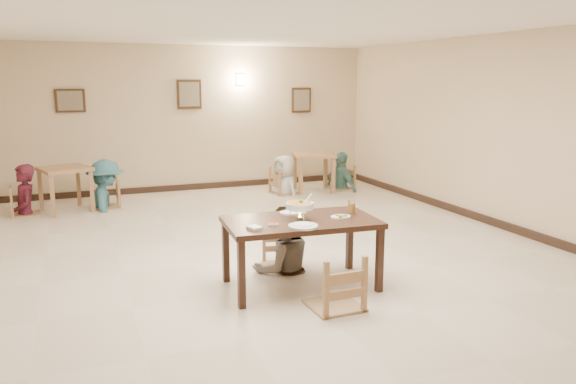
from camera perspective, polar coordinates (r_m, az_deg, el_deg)
name	(u,v)px	position (r m, az deg, el deg)	size (l,w,h in m)	color
floor	(263,258)	(7.41, -2.59, -6.67)	(10.00, 10.00, 0.00)	beige
ceiling	(260,20)	(7.09, -2.81, 17.08)	(10.00, 10.00, 0.00)	white
wall_back	(185,119)	(11.93, -10.43, 7.33)	(10.00, 10.00, 0.00)	beige
wall_right	(512,133)	(9.18, 21.83, 5.59)	(10.00, 10.00, 0.00)	beige
baseboard_back	(188,187)	(12.08, -10.16, 0.49)	(8.00, 0.06, 0.12)	black
baseboard_right	(504,225)	(9.39, 21.05, -3.18)	(0.06, 10.00, 0.12)	black
picture_a	(70,101)	(11.65, -21.26, 8.64)	(0.55, 0.04, 0.45)	#362213
picture_b	(189,94)	(11.88, -10.00, 9.75)	(0.50, 0.04, 0.60)	#362213
picture_c	(301,100)	(12.62, 1.37, 9.31)	(0.45, 0.04, 0.55)	#362213
wall_sconce	(240,79)	(12.15, -4.86, 11.32)	(0.16, 0.05, 0.22)	#FFD88C
main_table	(301,227)	(6.21, 1.32, -3.53)	(1.72, 1.04, 0.78)	#361F16
chair_far	(279,233)	(6.91, -0.88, -4.14)	(0.42, 0.42, 0.89)	tan
chair_near	(335,256)	(5.70, 4.79, -6.51)	(0.51, 0.51, 1.09)	tan
main_diner	(283,206)	(6.74, -0.53, -1.44)	(0.78, 0.60, 1.60)	gray
curry_warmer	(300,206)	(6.12, 1.21, -1.42)	(0.34, 0.30, 0.27)	silver
rice_plate_far	(293,212)	(6.45, 0.48, -2.07)	(0.31, 0.31, 0.07)	white
rice_plate_near	(303,226)	(5.86, 1.54, -3.45)	(0.31, 0.31, 0.07)	white
fried_plate	(341,216)	(6.28, 5.39, -2.47)	(0.23, 0.23, 0.05)	white
chili_dish	(273,224)	(5.94, -1.52, -3.29)	(0.11, 0.11, 0.02)	white
napkin_cutlery	(254,228)	(5.80, -3.43, -3.63)	(0.17, 0.23, 0.03)	white
drink_glass	(351,208)	(6.44, 6.46, -1.61)	(0.08, 0.08, 0.16)	white
bg_table_left	(65,175)	(10.60, -21.72, 1.62)	(1.00, 1.00, 0.79)	#AC7C54
bg_table_right	(314,160)	(11.66, 2.61, 3.24)	(0.94, 0.94, 0.80)	#AC7C54
bg_chair_ll	(24,188)	(10.62, -25.28, 0.39)	(0.45, 0.45, 0.95)	tan
bg_chair_lr	(105,181)	(10.68, -18.06, 1.05)	(0.46, 0.46, 0.98)	tan
bg_chair_rl	(284,169)	(11.44, -0.39, 2.36)	(0.48, 0.48, 1.02)	tan
bg_chair_rr	(341,167)	(11.96, 5.46, 2.56)	(0.45, 0.45, 0.97)	tan
bg_diner_a	(21,165)	(10.56, -25.46, 2.54)	(0.64, 0.42, 1.76)	#521829
bg_diner_b	(104,159)	(10.62, -18.19, 3.16)	(1.14, 0.66, 1.77)	teal
bg_diner_c	(284,155)	(11.40, -0.39, 3.75)	(0.77, 0.50, 1.58)	silver
bg_diner_d	(342,152)	(11.92, 5.48, 4.09)	(0.94, 0.39, 1.61)	#599588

